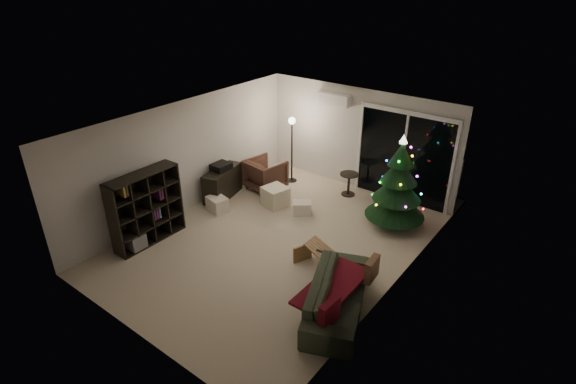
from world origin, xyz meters
name	(u,v)px	position (x,y,z in m)	size (l,w,h in m)	color
room	(336,178)	(0.46, 1.49, 1.02)	(6.50, 7.51, 2.60)	beige
bookshelf	(140,205)	(-2.25, -1.47, 0.75)	(0.38, 1.49, 1.49)	black
media_cabinet	(222,183)	(-2.25, 0.79, 0.36)	(0.43, 1.15, 0.72)	black
stereo	(221,166)	(-2.25, 0.79, 0.80)	(0.36, 0.43, 0.15)	black
armchair	(266,174)	(-1.71, 1.76, 0.39)	(0.83, 0.85, 0.78)	brown
ottoman	(275,196)	(-0.97, 1.23, 0.23)	(0.51, 0.51, 0.46)	beige
cardboard_box_a	(217,204)	(-1.87, 0.23, 0.17)	(0.46, 0.35, 0.33)	white
cardboard_box_b	(302,208)	(-0.25, 1.29, 0.14)	(0.41, 0.31, 0.29)	white
side_table	(349,184)	(0.10, 2.72, 0.28)	(0.45, 0.45, 0.56)	black
floor_lamp	(292,151)	(-1.46, 2.51, 0.82)	(0.26, 0.26, 1.65)	black
sofa	(337,295)	(2.05, -0.96, 0.30)	(2.07, 0.81, 0.60)	#313A2A
sofa_throw	(332,286)	(1.95, -0.96, 0.44)	(0.64, 1.49, 0.05)	maroon
cushion_a	(372,269)	(2.30, -0.31, 0.55)	(0.12, 0.40, 0.40)	brown
cushion_b	(329,313)	(2.30, -1.61, 0.55)	(0.12, 0.40, 0.40)	maroon
coffee_table	(327,262)	(1.34, -0.17, 0.18)	(1.14, 0.40, 0.36)	#9D703F
remote_a	(320,251)	(1.19, -0.17, 0.37)	(0.14, 0.04, 0.02)	black
remote_b	(333,255)	(1.44, -0.12, 0.37)	(0.13, 0.04, 0.02)	slate
christmas_tree	(398,182)	(1.60, 2.10, 1.02)	(1.27, 1.27, 2.04)	#133A17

